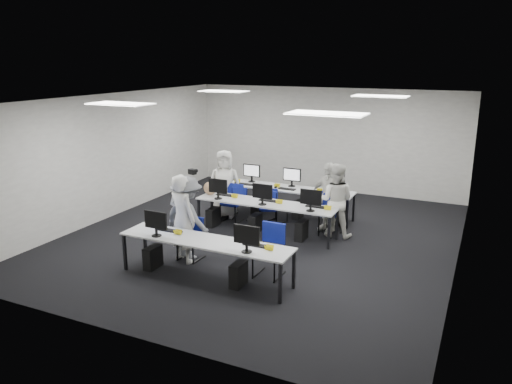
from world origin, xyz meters
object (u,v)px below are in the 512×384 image
at_px(photographer, 187,218).
at_px(chair_0, 191,246).
at_px(chair_3, 269,215).
at_px(chair_2, 232,210).
at_px(desk_front, 205,243).
at_px(chair_4, 328,221).
at_px(chair_7, 332,218).
at_px(desk_mid, 266,205).
at_px(chair_6, 276,212).
at_px(student_1, 335,200).
at_px(chair_1, 269,260).
at_px(student_0, 182,219).
at_px(chair_5, 242,208).
at_px(student_2, 225,184).
at_px(student_3, 328,197).

bearing_deg(photographer, chair_0, 176.52).
bearing_deg(chair_3, chair_2, 162.89).
distance_m(desk_front, photographer, 1.09).
xyz_separation_m(chair_4, chair_7, (0.02, 0.24, -0.00)).
relative_size(desk_mid, chair_6, 3.88).
xyz_separation_m(chair_3, chair_4, (1.41, 0.11, 0.02)).
xyz_separation_m(chair_7, student_1, (0.16, -0.36, 0.53)).
bearing_deg(chair_1, chair_2, 130.67).
height_order(chair_6, student_0, student_0).
distance_m(chair_5, student_1, 2.50).
relative_size(chair_0, student_0, 0.48).
xyz_separation_m(desk_mid, student_1, (1.42, 0.53, 0.14)).
bearing_deg(student_2, chair_6, -18.63).
bearing_deg(chair_2, student_1, 1.65).
height_order(student_0, photographer, student_0).
bearing_deg(student_3, chair_1, -75.83).
xyz_separation_m(chair_0, photographer, (-0.09, 0.03, 0.57)).
xyz_separation_m(chair_0, student_3, (1.90, 2.75, 0.53)).
distance_m(desk_front, chair_1, 1.20).
distance_m(chair_2, chair_4, 2.34).
bearing_deg(student_0, student_3, -109.74).
distance_m(chair_4, photographer, 3.32).
relative_size(chair_6, student_2, 0.50).
xyz_separation_m(chair_7, student_0, (-2.07, -2.97, 0.57)).
bearing_deg(chair_1, student_3, 86.67).
bearing_deg(photographer, student_2, -63.32).
height_order(desk_front, student_2, student_2).
relative_size(desk_front, photographer, 1.94).
bearing_deg(student_0, student_2, -63.02).
bearing_deg(chair_6, chair_2, -141.10).
distance_m(chair_0, chair_3, 2.53).
bearing_deg(chair_6, student_2, -157.01).
height_order(desk_front, chair_2, chair_2).
bearing_deg(student_3, chair_7, 53.52).
xyz_separation_m(chair_4, student_3, (-0.07, 0.17, 0.50)).
bearing_deg(desk_mid, chair_5, 141.28).
distance_m(desk_mid, student_1, 1.53).
bearing_deg(desk_mid, chair_6, 97.77).
relative_size(chair_5, chair_7, 0.89).
bearing_deg(chair_3, student_1, -21.89).
bearing_deg(chair_4, photographer, -146.27).
bearing_deg(student_2, student_1, -27.22).
xyz_separation_m(desk_front, chair_2, (-1.09, 3.07, -0.40)).
distance_m(student_2, photographer, 2.70).
relative_size(chair_2, chair_5, 1.10).
distance_m(desk_mid, student_0, 2.24).
height_order(chair_7, student_2, student_2).
height_order(desk_mid, chair_6, chair_6).
bearing_deg(chair_2, chair_1, -50.02).
bearing_deg(student_2, desk_front, -90.09).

